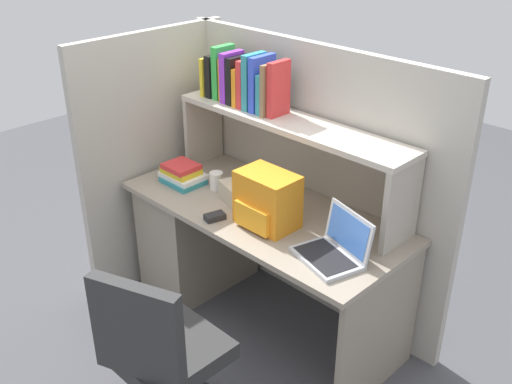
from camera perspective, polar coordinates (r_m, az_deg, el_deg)
The scene contains 13 objects.
ground_plane at distance 3.56m, azimuth 0.58°, elevation -11.99°, with size 8.00×8.00×0.00m, color #4C4C51.
desk at distance 3.56m, azimuth -3.89°, elevation -4.11°, with size 1.60×0.70×0.73m.
cubicle_partition_rear at distance 3.39m, azimuth 5.14°, elevation 1.23°, with size 1.84×0.05×1.55m, color #B2ADA0.
cubicle_partition_left at distance 3.69m, azimuth -9.42°, elevation 3.21°, with size 0.05×1.06×1.55m, color #B2ADA0.
overhead_hutch at distance 3.14m, azimuth 3.24°, elevation 5.26°, with size 1.44×0.28×0.45m.
reference_books_on_shelf at distance 3.28m, azimuth -1.08°, elevation 10.56°, with size 0.55×0.18×0.30m.
laptop at distance 2.75m, azimuth 7.55°, elevation -5.37°, with size 0.37×0.32×0.22m.
backpack at distance 2.95m, azimuth 1.02°, elevation -0.82°, with size 0.30×0.22×0.28m.
computer_mouse at distance 3.06m, azimuth -3.96°, elevation -2.37°, with size 0.06×0.10×0.03m, color #262628.
paper_cup at distance 3.35m, azimuth -3.82°, elevation 1.09°, with size 0.08×0.08×0.10m, color white.
tissue_box at distance 3.20m, azimuth -1.84°, elevation -0.15°, with size 0.22×0.12×0.10m, color #BFB299.
desk_book_stack at distance 3.44m, azimuth -7.07°, elevation 1.73°, with size 0.25×0.19×0.12m.
office_chair at distance 2.71m, azimuth -8.92°, elevation -16.36°, with size 0.53×0.55×0.93m.
Camera 1 is at (1.92, -1.98, 2.25)m, focal length 41.74 mm.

